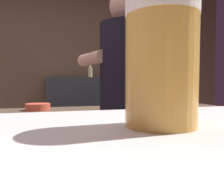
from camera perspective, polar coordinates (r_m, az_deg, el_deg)
name	(u,v)px	position (r m, az deg, el deg)	size (l,w,h in m)	color
wall_back	(57,66)	(3.41, -13.29, 7.53)	(5.20, 0.10, 2.70)	brown
prep_counter	(111,162)	(2.03, -0.31, -15.36)	(2.10, 0.60, 0.90)	#4D3B2E
back_shelf	(83,122)	(3.20, -6.99, -5.72)	(0.96, 0.36, 1.19)	#363D42
bartender	(127,103)	(1.49, 3.70, -1.24)	(0.48, 0.54, 1.70)	#322536
knife_block	(185,96)	(2.12, 17.39, 0.57)	(0.10, 0.08, 0.29)	#915C41
mixing_bowl	(38,107)	(1.94, -17.57, -2.06)	(0.19, 0.19, 0.05)	#CF5138
chefs_knife	(142,108)	(1.97, 7.31, -2.48)	(0.24, 0.03, 0.01)	silver
pint_glass_far	(161,64)	(0.27, 11.87, 8.06)	(0.08, 0.08, 0.14)	gold
bottle_vinegar	(90,72)	(3.12, -5.34, 6.39)	(0.06, 0.06, 0.19)	#D1C489
bottle_hot_sauce	(107,72)	(3.33, -1.20, 6.31)	(0.07, 0.07, 0.21)	#538936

